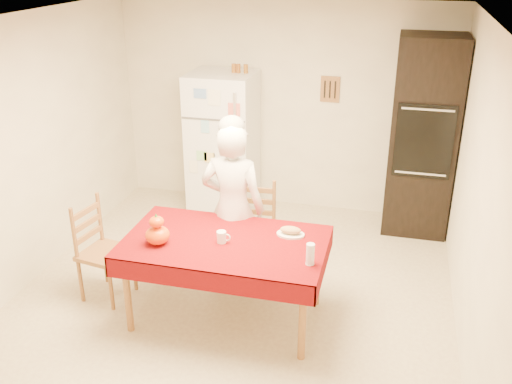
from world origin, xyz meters
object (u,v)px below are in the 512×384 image
(refrigerator, at_px, (223,144))
(coffee_mug, at_px, (221,237))
(chair_far, at_px, (254,225))
(pumpkin_lower, at_px, (158,235))
(wine_glass, at_px, (310,254))
(oven_cabinet, at_px, (423,137))
(bread_plate, at_px, (291,234))
(dining_table, at_px, (225,248))
(seated_woman, at_px, (233,209))
(chair_left, at_px, (99,246))

(refrigerator, bearing_deg, coffee_mug, -73.11)
(chair_far, bearing_deg, coffee_mug, -97.04)
(refrigerator, relative_size, pumpkin_lower, 8.31)
(pumpkin_lower, distance_m, wine_glass, 1.28)
(oven_cabinet, height_order, coffee_mug, oven_cabinet)
(pumpkin_lower, distance_m, bread_plate, 1.12)
(coffee_mug, bearing_deg, dining_table, 60.68)
(bread_plate, bearing_deg, wine_glass, -61.19)
(refrigerator, xyz_separation_m, seated_woman, (0.61, -1.65, -0.03))
(oven_cabinet, xyz_separation_m, pumpkin_lower, (-2.12, -2.38, -0.26))
(coffee_mug, bearing_deg, chair_left, 175.58)
(chair_far, relative_size, pumpkin_lower, 4.64)
(seated_woman, relative_size, pumpkin_lower, 8.02)
(oven_cabinet, height_order, pumpkin_lower, oven_cabinet)
(chair_left, relative_size, pumpkin_lower, 4.64)
(refrigerator, bearing_deg, chair_far, -61.52)
(refrigerator, xyz_separation_m, oven_cabinet, (2.28, 0.05, 0.25))
(seated_woman, height_order, bread_plate, seated_woman)
(seated_woman, relative_size, coffee_mug, 16.41)
(oven_cabinet, relative_size, chair_far, 2.32)
(oven_cabinet, xyz_separation_m, coffee_mug, (-1.62, -2.23, -0.29))
(refrigerator, bearing_deg, seated_woman, -69.84)
(chair_left, bearing_deg, wine_glass, -87.95)
(oven_cabinet, relative_size, seated_woman, 1.34)
(chair_left, xyz_separation_m, bread_plate, (1.74, 0.17, 0.26))
(seated_woman, height_order, coffee_mug, seated_woman)
(dining_table, bearing_deg, pumpkin_lower, -161.07)
(chair_left, distance_m, bread_plate, 1.77)
(chair_left, height_order, wine_glass, chair_left)
(refrigerator, bearing_deg, pumpkin_lower, -86.13)
(oven_cabinet, bearing_deg, chair_far, -138.53)
(oven_cabinet, bearing_deg, pumpkin_lower, -131.69)
(dining_table, height_order, bread_plate, bread_plate)
(seated_woman, distance_m, wine_glass, 1.09)
(oven_cabinet, distance_m, wine_glass, 2.56)
(refrigerator, bearing_deg, oven_cabinet, 1.18)
(seated_woman, bearing_deg, chair_far, -109.08)
(coffee_mug, relative_size, bread_plate, 0.42)
(seated_woman, xyz_separation_m, pumpkin_lower, (-0.45, -0.68, 0.02))
(oven_cabinet, relative_size, bread_plate, 9.17)
(coffee_mug, height_order, bread_plate, coffee_mug)
(refrigerator, height_order, chair_far, refrigerator)
(chair_far, height_order, pumpkin_lower, chair_far)
(coffee_mug, bearing_deg, bread_plate, 26.27)
(dining_table, xyz_separation_m, chair_far, (0.04, 0.83, -0.18))
(chair_far, bearing_deg, oven_cabinet, 38.23)
(dining_table, bearing_deg, refrigerator, 107.57)
(chair_far, bearing_deg, pumpkin_lower, -122.50)
(dining_table, xyz_separation_m, pumpkin_lower, (-0.52, -0.18, 0.15))
(wine_glass, bearing_deg, bread_plate, 118.81)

